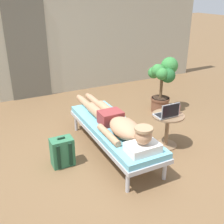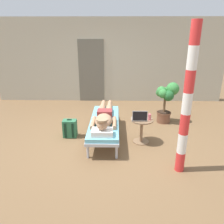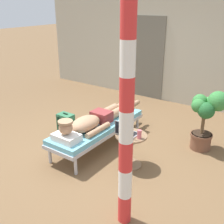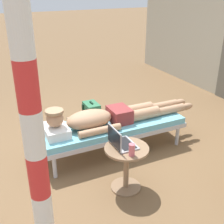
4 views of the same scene
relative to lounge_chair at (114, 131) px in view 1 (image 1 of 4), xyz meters
name	(u,v)px [view 1 (image 1 of 4)]	position (x,y,z in m)	size (l,w,h in m)	color
ground_plane	(116,155)	(-0.02, -0.11, -0.35)	(40.00, 40.00, 0.00)	brown
house_wall_back	(52,33)	(0.00, 2.94, 1.00)	(7.60, 0.20, 2.70)	#B2AD99
house_door_panel	(28,52)	(-0.58, 2.83, 0.67)	(0.84, 0.03, 2.04)	#625F54
lounge_chair	(114,131)	(0.00, 0.00, 0.00)	(0.64, 1.97, 0.42)	#B7B7BC
person_reclining	(117,123)	(0.00, -0.10, 0.17)	(0.53, 2.17, 0.33)	white
side_table	(167,125)	(0.80, -0.22, 0.01)	(0.48, 0.48, 0.52)	#8C6B4C
laptop	(167,113)	(0.74, -0.27, 0.24)	(0.31, 0.24, 0.23)	#A5A8AD
drink_glass	(178,110)	(0.95, -0.24, 0.24)	(0.06, 0.06, 0.13)	#D86672
backpack	(62,152)	(-0.78, 0.01, -0.15)	(0.30, 0.26, 0.42)	#33724C
potted_plant	(163,80)	(1.53, 0.93, 0.30)	(0.57, 0.48, 1.06)	brown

